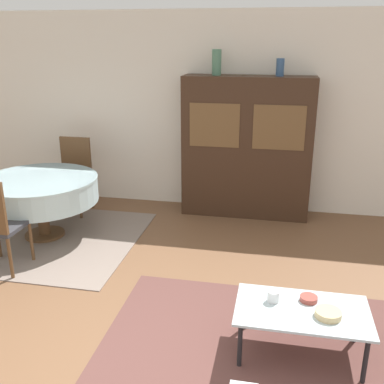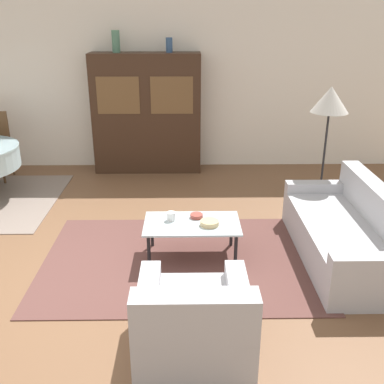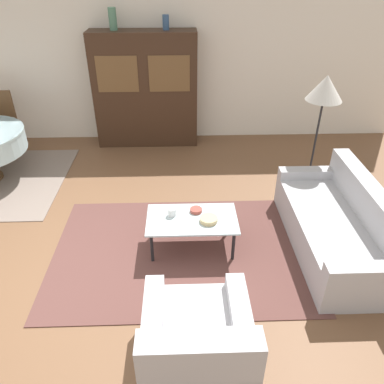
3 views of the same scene
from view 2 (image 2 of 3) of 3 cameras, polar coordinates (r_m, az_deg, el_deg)
The scene contains 13 objects.
ground_plane at distance 4.66m, azimuth -15.62°, elevation -10.80°, with size 14.00×14.00×0.00m, color brown.
wall_back at distance 7.58m, azimuth -10.01°, elevation 13.20°, with size 10.00×0.06×2.70m.
area_rug at distance 4.82m, azimuth -1.53°, elevation -8.62°, with size 2.88×1.99×0.01m.
couch at distance 5.02m, azimuth 19.29°, elevation -5.09°, with size 0.87×1.94×0.78m.
armchair at distance 3.50m, azimuth 0.24°, elevation -16.42°, with size 0.85×0.92×0.75m.
coffee_table at distance 4.72m, azimuth 0.00°, elevation -4.34°, with size 1.00×0.58×0.39m.
display_cabinet at distance 7.32m, azimuth -5.74°, elevation 9.87°, with size 1.71×0.45×1.88m.
floor_lamp at distance 5.87m, azimuth 17.12°, elevation 10.68°, with size 0.46×0.46×1.62m.
cup at distance 4.75m, azimuth -2.68°, elevation -3.08°, with size 0.09×0.09×0.09m.
bowl at distance 4.65m, azimuth 2.24°, elevation -3.95°, with size 0.19×0.19×0.05m.
bowl_small at distance 4.81m, azimuth 0.58°, elevation -3.04°, with size 0.14×0.14×0.04m.
vase_tall at distance 7.23m, azimuth -9.64°, elevation 18.33°, with size 0.12×0.12×0.32m.
vase_short at distance 7.16m, azimuth -2.92°, elevation 18.14°, with size 0.10×0.10×0.22m.
Camera 2 is at (1.18, -3.78, 2.45)m, focal length 42.00 mm.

